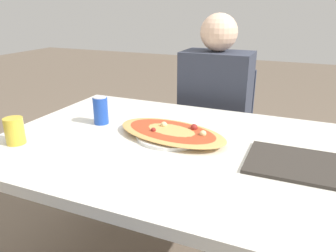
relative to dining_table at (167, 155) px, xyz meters
name	(u,v)px	position (x,y,z in m)	size (l,w,h in m)	color
dining_table	(167,155)	(0.00, 0.00, 0.00)	(1.35, 0.98, 0.74)	silver
chair_far_seated	(217,130)	(0.00, 0.82, -0.18)	(0.40, 0.40, 0.87)	#2D3851
person_seated	(214,102)	(0.00, 0.71, 0.04)	(0.39, 0.27, 1.21)	#2D2D38
pizza_main	(171,133)	(0.00, 0.04, 0.08)	(0.52, 0.35, 0.05)	white
soda_can	(101,110)	(-0.36, 0.07, 0.12)	(0.07, 0.07, 0.12)	#1E47B2
drink_glass	(15,131)	(-0.53, -0.25, 0.11)	(0.07, 0.07, 0.10)	gold
serving_tray	(311,166)	(0.53, -0.02, 0.07)	(0.42, 0.26, 0.01)	#332D28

